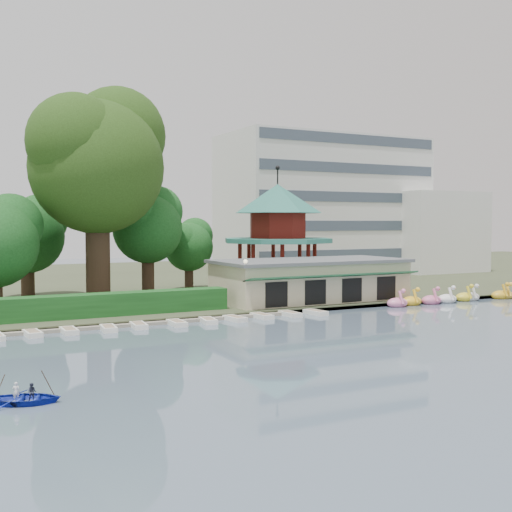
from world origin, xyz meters
TOP-DOWN VIEW (x-y plane):
  - ground_plane at (0.00, 0.00)m, footprint 220.00×220.00m
  - shore at (0.00, 52.00)m, footprint 220.00×70.00m
  - embankment at (0.00, 17.30)m, footprint 220.00×0.60m
  - dock at (-12.00, 17.20)m, footprint 34.00×1.60m
  - boathouse at (10.00, 21.97)m, footprint 18.60×9.39m
  - pavilion at (12.00, 32.00)m, footprint 12.40×12.40m
  - office_building at (32.67, 49.00)m, footprint 38.00×18.00m
  - hedge at (-15.00, 20.50)m, footprint 30.00×2.00m
  - lamp_post at (1.50, 19.00)m, footprint 0.36×0.36m
  - big_tree at (-8.84, 28.20)m, footprint 13.29×12.39m
  - small_trees at (-13.13, 31.31)m, footprint 39.01×17.39m
  - swan_boats at (23.39, 16.53)m, footprint 16.24×2.17m
  - moored_rowboats at (-10.06, 15.77)m, footprint 34.57×2.74m
  - rowboat_with_passengers at (-19.37, -1.27)m, footprint 5.12×4.40m

SIDE VIEW (x-z plane):
  - ground_plane at x=0.00m, z-range 0.00..0.00m
  - dock at x=-12.00m, z-range 0.00..0.24m
  - embankment at x=0.00m, z-range 0.00..0.30m
  - moored_rowboats at x=-10.06m, z-range 0.00..0.36m
  - shore at x=0.00m, z-range 0.00..0.40m
  - swan_boats at x=23.39m, z-range -0.56..1.35m
  - rowboat_with_passengers at x=-19.37m, z-range -0.56..1.45m
  - hedge at x=-15.00m, z-range 0.40..2.20m
  - boathouse at x=10.00m, z-range 0.42..4.32m
  - lamp_post at x=1.50m, z-range 1.20..5.48m
  - small_trees at x=-13.13m, z-range 1.13..12.32m
  - pavilion at x=12.00m, z-range 0.73..14.23m
  - office_building at x=32.67m, z-range -0.27..19.73m
  - big_tree at x=-8.84m, z-range 3.78..23.97m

